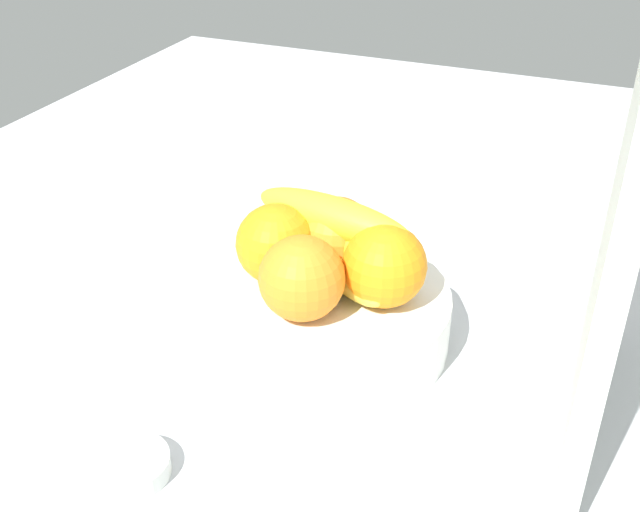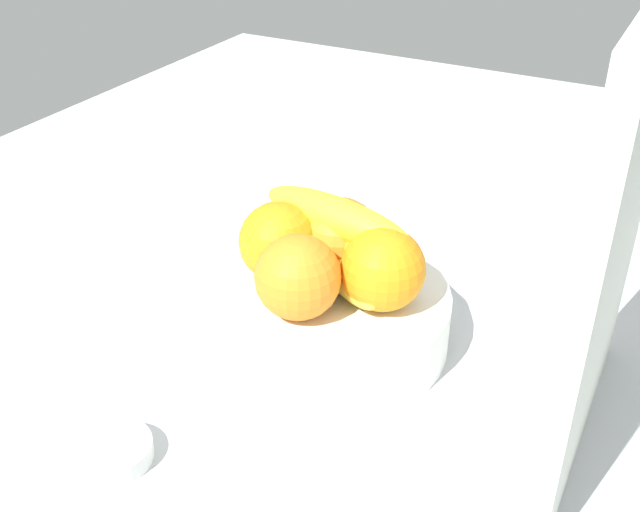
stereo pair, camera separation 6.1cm
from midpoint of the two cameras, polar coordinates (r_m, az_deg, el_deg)
name	(u,v)px [view 2 (the right image)]	position (r cm, az deg, el deg)	size (l,w,h in cm)	color
ground_plane	(337,346)	(78.41, 3.49, -6.70)	(180.00, 140.00, 3.00)	#B3B6BC
fruit_bowl	(320,316)	(75.19, 2.31, -4.48)	(24.98, 24.98, 5.52)	white
orange_front_left	(298,277)	(68.52, 0.88, -1.64)	(7.79, 7.79, 7.79)	orange
orange_front_right	(383,269)	(70.21, 7.11, -1.03)	(7.79, 7.79, 7.79)	orange
orange_center	(340,237)	(74.84, 3.80, 1.33)	(7.79, 7.79, 7.79)	orange
orange_back_left	(279,242)	(73.92, -0.69, 0.99)	(7.79, 7.79, 7.79)	orange
banana_bunch	(338,238)	(74.09, 3.65, 1.27)	(14.07, 17.45, 8.40)	yellow
cutting_board	(610,253)	(60.14, 23.28, 0.11)	(28.00, 1.80, 36.00)	white
jar_lid	(114,452)	(65.47, -12.30, -13.97)	(6.26, 6.26, 1.66)	silver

